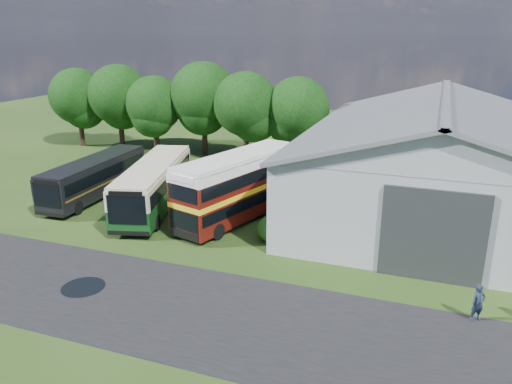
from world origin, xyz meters
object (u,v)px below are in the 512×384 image
at_px(storage_shed, 440,153).
at_px(visitor_a, 478,303).
at_px(bus_green_single, 154,184).
at_px(bus_dark_single, 95,177).
at_px(bus_maroon_double, 239,187).

distance_m(storage_shed, visitor_a, 15.84).
bearing_deg(bus_green_single, storage_shed, 4.94).
distance_m(bus_green_single, bus_dark_single, 5.76).
distance_m(bus_green_single, bus_maroon_double, 6.66).
bearing_deg(storage_shed, bus_green_single, -159.53).
height_order(storage_shed, bus_maroon_double, storage_shed).
bearing_deg(visitor_a, bus_dark_single, 128.10).
height_order(bus_green_single, bus_dark_single, bus_green_single).
xyz_separation_m(bus_green_single, bus_dark_single, (-5.72, 0.65, -0.19)).
relative_size(bus_green_single, bus_dark_single, 1.13).
height_order(bus_maroon_double, bus_dark_single, bus_maroon_double).
bearing_deg(storage_shed, bus_maroon_double, -150.54).
distance_m(bus_maroon_double, visitor_a, 17.04).
height_order(bus_green_single, visitor_a, bus_green_single).
height_order(bus_green_single, bus_maroon_double, bus_maroon_double).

